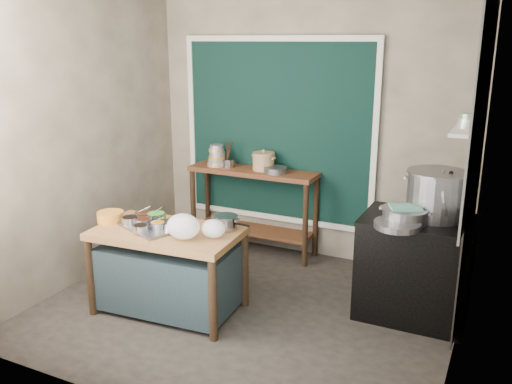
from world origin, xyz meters
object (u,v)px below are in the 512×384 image
at_px(utensil_cup, 229,163).
at_px(yellow_basin, 111,217).
at_px(prep_table, 169,270).
at_px(steamer, 405,216).
at_px(condiment_tray, 152,227).
at_px(saucepan, 225,222).
at_px(ceramic_crock, 264,162).
at_px(back_counter, 253,211).
at_px(stove_block, 415,269).
at_px(stock_pot, 436,195).

bearing_deg(utensil_cup, yellow_basin, -101.79).
relative_size(prep_table, steamer, 3.27).
distance_m(condiment_tray, saucepan, 0.64).
height_order(condiment_tray, ceramic_crock, ceramic_crock).
distance_m(back_counter, stove_block, 2.04).
bearing_deg(condiment_tray, back_counter, 83.05).
bearing_deg(steamer, stove_block, 61.58).
bearing_deg(yellow_basin, steamer, 16.42).
height_order(prep_table, ceramic_crock, ceramic_crock).
relative_size(stove_block, condiment_tray, 1.69).
xyz_separation_m(prep_table, saucepan, (0.44, 0.23, 0.44)).
bearing_deg(prep_table, ceramic_crock, 80.13).
relative_size(condiment_tray, steamer, 1.40).
bearing_deg(stock_pot, stove_block, -143.71).
relative_size(prep_table, stock_pot, 2.44).
bearing_deg(condiment_tray, stove_block, 22.37).
relative_size(stove_block, stock_pot, 1.75).
xyz_separation_m(back_counter, condiment_tray, (-0.19, -1.59, 0.29)).
distance_m(prep_table, utensil_cup, 1.70).
distance_m(stove_block, utensil_cup, 2.38).
xyz_separation_m(prep_table, stove_block, (1.95, 0.85, 0.05)).
xyz_separation_m(stove_block, saucepan, (-1.51, -0.62, 0.39)).
height_order(back_counter, stock_pot, stock_pot).
distance_m(utensil_cup, stock_pot, 2.39).
relative_size(prep_table, utensil_cup, 8.39).
distance_m(yellow_basin, saucepan, 1.06).
xyz_separation_m(stove_block, stock_pot, (0.11, 0.08, 0.66)).
bearing_deg(utensil_cup, steamer, -22.69).
relative_size(stove_block, saucepan, 4.03).
bearing_deg(back_counter, condiment_tray, -96.95).
xyz_separation_m(condiment_tray, ceramic_crock, (0.31, 1.62, 0.27)).
distance_m(stove_block, saucepan, 1.67).
height_order(prep_table, stock_pot, stock_pot).
distance_m(utensil_cup, ceramic_crock, 0.41).
relative_size(saucepan, stock_pot, 0.43).
bearing_deg(yellow_basin, utensil_cup, 78.21).
xyz_separation_m(stove_block, yellow_basin, (-2.53, -0.88, 0.37)).
xyz_separation_m(prep_table, ceramic_crock, (0.16, 1.60, 0.66)).
height_order(prep_table, condiment_tray, condiment_tray).
bearing_deg(prep_table, stove_block, 19.55).
bearing_deg(back_counter, saucepan, -73.66).
bearing_deg(condiment_tray, yellow_basin, -177.08).
height_order(stove_block, saucepan, saucepan).
height_order(stove_block, steamer, steamer).
height_order(prep_table, yellow_basin, yellow_basin).
xyz_separation_m(condiment_tray, yellow_basin, (-0.43, -0.02, 0.03)).
distance_m(stove_block, condiment_tray, 2.29).
xyz_separation_m(back_counter, ceramic_crock, (0.12, 0.02, 0.56)).
bearing_deg(condiment_tray, ceramic_crock, 79.13).
bearing_deg(ceramic_crock, utensil_cup, -174.55).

